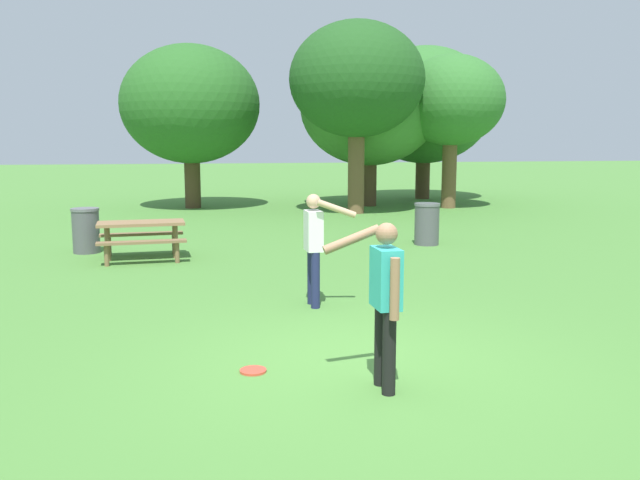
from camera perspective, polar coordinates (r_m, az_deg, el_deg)
ground_plane at (r=7.34m, az=3.31°, el=-10.61°), size 120.00×120.00×0.00m
person_thrower at (r=6.40m, az=5.54°, el=-4.56°), size 0.69×0.61×1.64m
person_catcher at (r=9.59m, az=-0.48°, el=-0.08°), size 0.69×0.61×1.64m
frisbee at (r=7.14m, az=-5.75°, el=-11.08°), size 0.28×0.28×0.03m
picnic_table_near at (r=13.87m, az=-15.05°, el=0.67°), size 1.81×1.56×0.77m
trash_can_beside_table at (r=15.06m, az=-19.42°, el=0.78°), size 0.59×0.59×0.96m
trash_can_further_along at (r=15.49m, az=9.14°, el=1.38°), size 0.59×0.59×0.96m
tree_tall_left at (r=23.85m, az=-11.05°, el=11.30°), size 4.79×4.79×5.63m
tree_broad_center at (r=21.82m, az=3.18°, el=13.50°), size 4.33×4.33×6.14m
tree_far_right at (r=24.25m, az=4.28°, el=11.35°), size 4.98×4.98×5.69m
tree_slender_mid at (r=23.89m, az=11.18°, el=11.59°), size 3.67×3.67×5.30m
tree_back_left at (r=27.45m, az=8.93°, el=11.31°), size 5.44×5.44×6.06m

